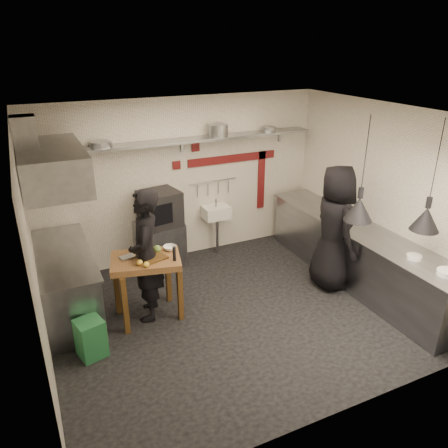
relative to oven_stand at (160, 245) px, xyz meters
name	(u,v)px	position (x,y,z in m)	size (l,w,h in m)	color
floor	(236,312)	(0.54, -1.82, -0.40)	(5.00, 5.00, 0.00)	black
ceiling	(238,115)	(0.54, -1.82, 2.40)	(5.00, 5.00, 0.00)	silver
wall_back	(182,180)	(0.54, 0.28, 1.00)	(5.00, 0.04, 2.80)	white
wall_front	(340,303)	(0.54, -3.92, 1.00)	(5.00, 0.04, 2.80)	white
wall_left	(33,260)	(-1.96, -1.82, 1.00)	(0.04, 4.20, 2.80)	white
wall_right	(382,196)	(3.04, -1.82, 1.00)	(0.04, 4.20, 2.80)	white
red_band_horiz	(233,159)	(1.49, 0.26, 1.28)	(1.70, 0.02, 0.14)	maroon
red_band_vert	(261,180)	(2.09, 0.26, 0.80)	(0.14, 0.02, 1.10)	maroon
red_tile_a	(196,147)	(0.79, 0.26, 1.55)	(0.14, 0.02, 0.14)	maroon
red_tile_b	(177,165)	(0.44, 0.26, 1.28)	(0.14, 0.02, 0.14)	maroon
back_shelf	(185,140)	(0.54, 0.10, 1.72)	(4.60, 0.34, 0.04)	gray
shelf_bracket_left	(61,157)	(-1.36, 0.25, 1.62)	(0.04, 0.06, 0.24)	gray
shelf_bracket_mid	(182,145)	(0.54, 0.25, 1.62)	(0.04, 0.06, 0.24)	gray
shelf_bracket_right	(280,135)	(2.44, 0.25, 1.62)	(0.04, 0.06, 0.24)	gray
pan_far_left	(100,144)	(-0.80, 0.10, 1.79)	(0.30, 0.30, 0.09)	gray
pan_mid_left	(104,145)	(-0.75, 0.10, 1.78)	(0.26, 0.26, 0.07)	gray
stock_pot	(218,130)	(1.14, 0.10, 1.84)	(0.33, 0.33, 0.20)	gray
pan_right	(269,129)	(2.12, 0.10, 1.78)	(0.25, 0.25, 0.08)	gray
oven_stand	(160,245)	(0.00, 0.00, 0.00)	(0.69, 0.63, 0.80)	gray
combi_oven	(160,208)	(0.01, -0.08, 0.69)	(0.60, 0.56, 0.58)	black
oven_door	(162,214)	(-0.03, -0.33, 0.69)	(0.45, 0.03, 0.46)	maroon
oven_glass	(163,215)	(-0.03, -0.36, 0.69)	(0.35, 0.02, 0.34)	black
hand_sink	(216,212)	(1.09, 0.10, 0.38)	(0.46, 0.34, 0.22)	silver
sink_tap	(216,203)	(1.09, 0.10, 0.56)	(0.03, 0.03, 0.14)	gray
sink_drain	(217,235)	(1.09, 0.06, -0.06)	(0.06, 0.06, 0.66)	gray
utensil_rail	(213,181)	(1.09, 0.24, 0.92)	(0.02, 0.02, 0.90)	gray
counter_right	(357,256)	(2.69, -1.82, 0.05)	(0.70, 3.80, 0.90)	gray
counter_right_top	(360,229)	(2.69, -1.82, 0.52)	(0.76, 3.90, 0.03)	gray
plate_stack	(447,273)	(2.66, -3.42, 0.56)	(0.24, 0.24, 0.07)	silver
small_bowl_right	(414,257)	(2.64, -2.92, 0.56)	(0.19, 0.19, 0.05)	silver
counter_left	(67,284)	(-1.61, -0.77, 0.05)	(0.70, 1.90, 0.90)	gray
counter_left_top	(62,254)	(-1.61, -0.77, 0.52)	(0.76, 2.00, 0.03)	gray
extractor_hood	(52,166)	(-1.56, -0.77, 1.75)	(0.78, 1.60, 0.50)	gray
hood_duct	(25,137)	(-1.81, -0.77, 2.15)	(0.28, 0.28, 0.50)	gray
green_bin	(91,338)	(-1.49, -1.88, -0.15)	(0.31, 0.31, 0.50)	#1F6035
prep_table	(148,287)	(-0.61, -1.37, 0.06)	(0.92, 0.64, 0.92)	brown
cutting_board	(154,258)	(-0.51, -1.44, 0.53)	(0.33, 0.23, 0.03)	#553717
pepper_mill	(174,254)	(-0.27, -1.60, 0.62)	(0.04, 0.04, 0.20)	black
lemon_a	(140,263)	(-0.73, -1.54, 0.56)	(0.08, 0.08, 0.08)	yellow
lemon_b	(146,264)	(-0.66, -1.62, 0.56)	(0.07, 0.07, 0.07)	yellow
veg_ball	(157,249)	(-0.41, -1.27, 0.57)	(0.11, 0.11, 0.11)	olive
steel_tray	(127,257)	(-0.83, -1.27, 0.54)	(0.19, 0.13, 0.03)	gray
bowl	(170,248)	(-0.23, -1.27, 0.55)	(0.18, 0.18, 0.06)	silver
heat_lamp_near	(364,170)	(2.00, -2.46, 1.71)	(0.37, 0.37, 1.38)	black
heat_lamp_far	(434,177)	(2.63, -2.99, 1.69)	(0.37, 0.37, 1.42)	black
chef_left	(146,256)	(-0.59, -1.34, 0.54)	(0.68, 0.45, 1.88)	black
chef_right	(334,228)	(2.25, -1.73, 0.58)	(0.96, 0.62, 1.96)	black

